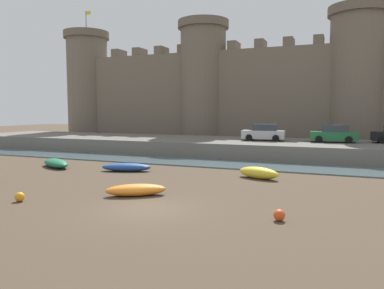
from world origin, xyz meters
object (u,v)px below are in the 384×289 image
Objects in this scene: rowboat_near_channel_right at (56,163)px; car_quay_east at (264,133)px; mooring_buoy_near_shore at (279,215)px; rowboat_foreground_left at (136,190)px; rowboat_foreground_right at (258,173)px; mooring_buoy_mid_mud at (20,197)px; car_quay_centre_east at (334,134)px; rowboat_midflat_left at (126,167)px.

rowboat_near_channel_right is 0.93× the size of car_quay_east.
mooring_buoy_near_shore is at bearing -77.18° from car_quay_east.
rowboat_foreground_right is (4.85, 7.25, 0.07)m from rowboat_foreground_left.
rowboat_foreground_left is 0.76× the size of car_quay_east.
mooring_buoy_near_shore is 22.21m from car_quay_east.
car_quay_east is at bearing 102.82° from mooring_buoy_near_shore.
rowboat_foreground_right reaches higher than rowboat_foreground_left.
mooring_buoy_mid_mud is 27.29m from car_quay_centre_east.
car_quay_centre_east is at bearing 86.12° from mooring_buoy_near_shore.
rowboat_foreground_right is at bearing 4.24° from rowboat_near_channel_right.
car_quay_centre_east is (1.49, 22.04, 1.99)m from mooring_buoy_near_shore.
rowboat_near_channel_right is 19.32m from car_quay_east.
rowboat_foreground_left is 20.14m from car_quay_east.
rowboat_midflat_left is 8.19× the size of mooring_buoy_mid_mud.
rowboat_midflat_left is at bearing 4.07° from rowboat_near_channel_right.
car_quay_east is 1.00× the size of car_quay_centre_east.
rowboat_foreground_left is at bearing -97.68° from car_quay_east.
rowboat_foreground_left reaches higher than mooring_buoy_near_shore.
rowboat_foreground_left is 6.75× the size of mooring_buoy_near_shore.
mooring_buoy_mid_mud is 0.11× the size of car_quay_centre_east.
mooring_buoy_near_shore is at bearing -73.01° from rowboat_foreground_right.
rowboat_foreground_right is 12.93m from car_quay_east.
rowboat_midflat_left is 0.97× the size of rowboat_near_channel_right.
rowboat_foreground_left is at bearing -114.06° from car_quay_centre_east.
mooring_buoy_mid_mud is at bearing -56.58° from rowboat_near_channel_right.
car_quay_east reaches higher than rowboat_near_channel_right.
car_quay_centre_east is at bearing 72.09° from rowboat_foreground_right.
rowboat_foreground_left is 5.60m from mooring_buoy_mid_mud.
mooring_buoy_mid_mud is (-12.19, -1.49, -0.01)m from mooring_buoy_near_shore.
rowboat_foreground_right is at bearing 47.84° from mooring_buoy_mid_mud.
rowboat_foreground_right is (15.59, 1.16, 0.05)m from rowboat_near_channel_right.
rowboat_foreground_left is at bearing 167.37° from mooring_buoy_near_shore.
rowboat_near_channel_right is at bearing -134.24° from car_quay_east.
rowboat_foreground_right reaches higher than mooring_buoy_mid_mud.
rowboat_foreground_right is 0.73× the size of car_quay_east.
rowboat_midflat_left is 0.90× the size of car_quay_east.
mooring_buoy_near_shore is 1.02× the size of mooring_buoy_mid_mud.
rowboat_foreground_left is 22.36m from car_quay_centre_east.
car_quay_east is (-2.17, 12.62, 1.84)m from rowboat_foreground_right.
mooring_buoy_mid_mud is at bearing -107.53° from car_quay_east.
rowboat_foreground_right is 14.09m from mooring_buoy_mid_mud.
rowboat_midflat_left reaches higher than mooring_buoy_near_shore.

